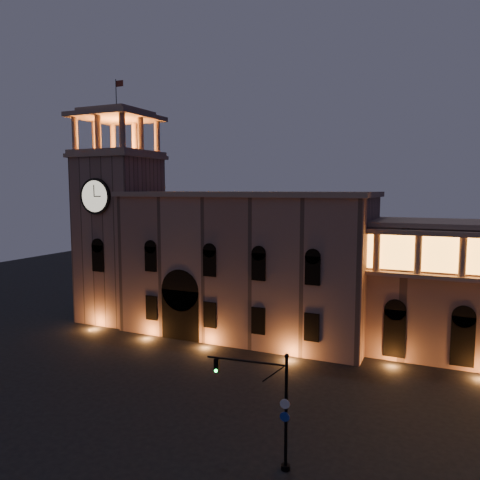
{
  "coord_description": "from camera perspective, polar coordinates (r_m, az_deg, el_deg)",
  "views": [
    {
      "loc": [
        20.48,
        -30.63,
        17.84
      ],
      "look_at": [
        -0.24,
        16.0,
        12.33
      ],
      "focal_mm": 35.0,
      "sensor_mm": 36.0,
      "label": 1
    }
  ],
  "objects": [
    {
      "name": "traffic_light",
      "position": [
        31.69,
        3.87,
        -19.69
      ],
      "size": [
        5.57,
        1.01,
        7.67
      ],
      "rotation": [
        0.0,
        0.0,
        0.11
      ],
      "color": "black",
      "rests_on": "ground"
    },
    {
      "name": "clock_tower",
      "position": [
        66.12,
        -14.45,
        1.33
      ],
      "size": [
        9.8,
        9.8,
        32.4
      ],
      "color": "#8B685B",
      "rests_on": "ground"
    },
    {
      "name": "ground",
      "position": [
        40.94,
        -9.38,
        -19.76
      ],
      "size": [
        160.0,
        160.0,
        0.0
      ],
      "primitive_type": "plane",
      "color": "black",
      "rests_on": "ground"
    },
    {
      "name": "government_building",
      "position": [
        57.92,
        0.72,
        -2.85
      ],
      "size": [
        30.8,
        12.8,
        17.6
      ],
      "color": "#8B685B",
      "rests_on": "ground"
    }
  ]
}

